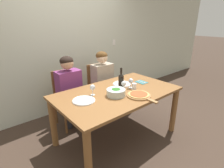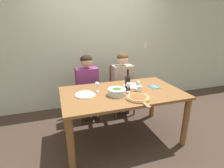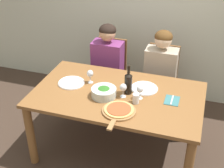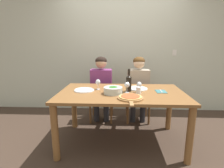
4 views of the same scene
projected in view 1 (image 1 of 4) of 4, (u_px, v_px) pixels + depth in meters
The scene contains 17 objects.
ground_plane at pixel (117, 137), 2.74m from camera, with size 40.00×40.00×0.00m, color #3D2D23.
back_wall at pixel (68, 41), 3.27m from camera, with size 10.00×0.06×2.70m.
dining_table at pixel (118, 99), 2.51m from camera, with size 1.74×1.02×0.77m.
chair_left at pixel (67, 97), 2.97m from camera, with size 0.42×0.42×0.94m.
chair_right at pixel (100, 87), 3.38m from camera, with size 0.42×0.42×0.94m.
person_woman at pixel (69, 86), 2.81m from camera, with size 0.47×0.51×1.20m.
person_man at pixel (103, 78), 3.22m from camera, with size 0.47×0.51×1.20m.
wine_bottle at pixel (121, 81), 2.52m from camera, with size 0.08×0.08×0.32m.
broccoli_bowl at pixel (116, 92), 2.32m from camera, with size 0.25×0.25×0.10m.
dinner_plate_left at pixel (84, 100), 2.17m from camera, with size 0.29×0.29×0.02m.
dinner_plate_right at pixel (122, 84), 2.74m from camera, with size 0.29×0.29×0.02m.
pizza_on_board at pixel (139, 95), 2.31m from camera, with size 0.32×0.46×0.04m.
wine_glass_left at pixel (92, 88), 2.31m from camera, with size 0.07×0.07×0.15m.
wine_glass_right at pixel (131, 81), 2.56m from camera, with size 0.07×0.07×0.15m.
wine_glass_centre at pixel (124, 84), 2.45m from camera, with size 0.07×0.07×0.15m.
water_tumbler at pixel (134, 87), 2.51m from camera, with size 0.07×0.07×0.10m.
fork_on_napkin at pixel (141, 82), 2.83m from camera, with size 0.14×0.18×0.01m.
Camera 1 is at (-1.54, -1.69, 1.72)m, focal length 28.00 mm.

